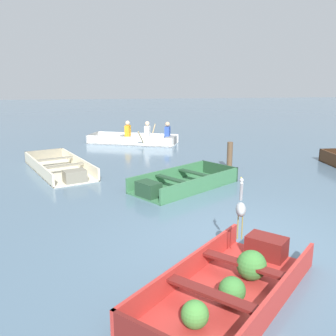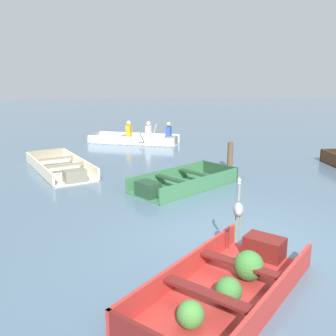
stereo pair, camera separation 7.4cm
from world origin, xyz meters
name	(u,v)px [view 2 (the right image)]	position (x,y,z in m)	size (l,w,h in m)	color
ground_plane	(242,245)	(0.00, 0.00, 0.00)	(80.00, 80.00, 0.00)	slate
dinghy_red_foreground	(231,283)	(-0.59, -1.33, 0.14)	(2.85, 2.91, 0.44)	#AD2D28
skiff_green_mid_moored	(181,183)	(-0.51, 3.21, 0.13)	(2.90, 2.58, 0.37)	#387047
skiff_cream_far_moored	(61,168)	(-3.65, 5.22, 0.11)	(2.46, 3.53, 0.35)	beige
rowboat_white_with_crew	(140,139)	(-1.19, 9.59, 0.19)	(3.73, 2.52, 0.91)	white
heron_on_dinghy	(238,207)	(-0.32, -0.69, 0.90)	(0.23, 0.45, 0.84)	olive
mooring_post	(230,156)	(1.19, 4.87, 0.41)	(0.16, 0.16, 0.82)	brown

